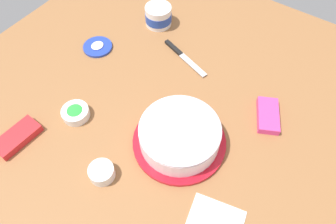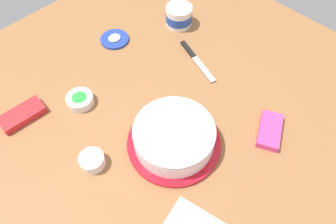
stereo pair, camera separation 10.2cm
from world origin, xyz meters
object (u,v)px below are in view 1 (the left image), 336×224
object	(u,v)px
frosting_tub_lid	(98,47)
sprinkle_bowl_blue	(101,172)
frosting_tub	(158,15)
sprinkle_bowl_green	(75,113)
candy_box_lower	(268,115)
candy_box_upper	(17,137)
spreading_knife	(181,55)
frosted_cake	(180,135)

from	to	relation	value
frosting_tub_lid	sprinkle_bowl_blue	xyz separation A→B (m)	(0.40, 0.38, 0.02)
frosting_tub	sprinkle_bowl_blue	distance (m)	0.71
frosting_tub	frosting_tub_lid	world-z (taller)	frosting_tub
frosting_tub	sprinkle_bowl_green	xyz separation A→B (m)	(0.55, 0.04, -0.02)
candy_box_lower	candy_box_upper	distance (m)	0.83
sprinkle_bowl_green	candy_box_lower	world-z (taller)	sprinkle_bowl_green
spreading_knife	candy_box_upper	xyz separation A→B (m)	(0.61, -0.23, 0.01)
frosted_cake	frosting_tub_lid	world-z (taller)	frosted_cake
frosted_cake	spreading_knife	distance (m)	0.39
frosting_tub_lid	candy_box_lower	size ratio (longest dim) A/B	0.85
frosted_cake	sprinkle_bowl_green	distance (m)	0.36
frosted_cake	sprinkle_bowl_blue	world-z (taller)	frosted_cake
spreading_knife	frosting_tub	bearing A→B (deg)	-119.77
frosting_tub	sprinkle_bowl_green	world-z (taller)	frosting_tub
sprinkle_bowl_blue	candy_box_upper	distance (m)	0.31
candy_box_lower	spreading_knife	bearing A→B (deg)	-127.60
frosting_tub_lid	sprinkle_bowl_green	size ratio (longest dim) A/B	1.25
frosted_cake	spreading_knife	world-z (taller)	frosted_cake
frosting_tub	sprinkle_bowl_green	size ratio (longest dim) A/B	1.20
frosting_tub_lid	sprinkle_bowl_blue	size ratio (longest dim) A/B	1.51
frosted_cake	spreading_knife	bearing A→B (deg)	-147.90
sprinkle_bowl_blue	candy_box_lower	bearing A→B (deg)	145.68
frosting_tub_lid	sprinkle_bowl_blue	distance (m)	0.55
spreading_knife	sprinkle_bowl_blue	distance (m)	0.56
frosting_tub	candy_box_upper	xyz separation A→B (m)	(0.72, -0.05, -0.03)
frosting_tub	frosting_tub_lid	distance (m)	0.29
frosted_cake	candy_box_lower	distance (m)	0.32
frosted_cake	candy_box_upper	xyz separation A→B (m)	(0.28, -0.44, -0.03)
sprinkle_bowl_blue	candy_box_upper	size ratio (longest dim) A/B	0.52
frosted_cake	sprinkle_bowl_green	world-z (taller)	frosted_cake
frosting_tub	sprinkle_bowl_blue	size ratio (longest dim) A/B	1.45
frosting_tub	spreading_knife	distance (m)	0.21
spreading_knife	sprinkle_bowl_green	bearing A→B (deg)	-17.62
sprinkle_bowl_green	candy_box_lower	xyz separation A→B (m)	(-0.36, 0.54, -0.01)
spreading_knife	candy_box_lower	world-z (taller)	candy_box_lower
frosted_cake	frosting_tub_lid	distance (m)	0.54
frosting_tub_lid	spreading_knife	xyz separation A→B (m)	(-0.15, 0.30, -0.00)
frosting_tub	candy_box_lower	xyz separation A→B (m)	(0.18, 0.58, -0.03)
spreading_knife	candy_box_upper	distance (m)	0.66
spreading_knife	sprinkle_bowl_green	size ratio (longest dim) A/B	2.50
sprinkle_bowl_blue	sprinkle_bowl_green	size ratio (longest dim) A/B	0.83
spreading_knife	sprinkle_bowl_green	xyz separation A→B (m)	(0.44, -0.14, 0.01)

